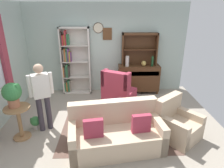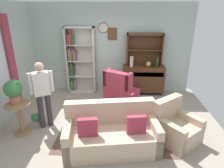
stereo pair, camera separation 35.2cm
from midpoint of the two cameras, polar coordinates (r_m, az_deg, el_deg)
name	(u,v)px [view 2 (the right image)]	position (r m, az deg, el deg)	size (l,w,h in m)	color
ground_plane	(108,123)	(4.86, 0.80, -11.49)	(5.40, 4.60, 0.02)	#9E9384
wall_back	(112,49)	(6.32, 1.57, 10.27)	(5.00, 0.09, 2.80)	#ADC1B7
area_rug	(115,130)	(4.60, 3.22, -13.43)	(2.52, 1.72, 0.01)	brown
bookshelf	(78,60)	(6.33, -8.26, 6.95)	(0.90, 0.30, 2.10)	silver
sideboard	(143,78)	(6.36, 10.61, 1.59)	(1.30, 0.45, 0.92)	#4C2D19
sideboard_hutch	(145,45)	(6.20, 11.15, 11.10)	(1.10, 0.26, 1.00)	#4C2D19
vase_tall	(132,62)	(6.07, 7.40, 6.50)	(0.11, 0.11, 0.33)	beige
vase_round	(148,64)	(6.17, 12.20, 5.68)	(0.15, 0.15, 0.17)	tan
bottle_wine	(157,62)	(6.18, 14.68, 6.18)	(0.07, 0.07, 0.31)	#194223
couch_floral	(111,133)	(3.97, 2.44, -14.29)	(1.91, 1.11, 0.90)	#C6AD8E
armchair_floral	(175,128)	(4.42, 20.24, -11.99)	(1.07, 1.08, 0.88)	#C6AD8E
wingback_chair	(121,93)	(5.54, 4.33, -2.55)	(1.07, 1.08, 1.05)	#A33347
plant_stand	(20,115)	(4.66, -23.36, -8.41)	(0.52, 0.52, 0.73)	#997047
potted_plant_large	(14,90)	(4.46, -24.75, -1.61)	(0.37, 0.37, 0.52)	#AD6B4C
potted_plant_small	(37,118)	(4.96, -19.25, -9.46)	(0.22, 0.22, 0.31)	beige
person_reading	(42,91)	(4.53, -17.63, -1.95)	(0.50, 0.33, 1.56)	#38333D
coffee_table	(123,109)	(4.73, 5.48, -7.44)	(0.80, 0.50, 0.42)	#4C2D19
book_stack	(119,106)	(4.67, 4.11, -6.41)	(0.22, 0.11, 0.06)	#284C8C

